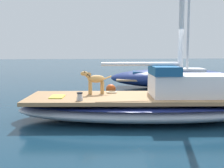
% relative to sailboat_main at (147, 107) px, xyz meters
% --- Properties ---
extents(ground_plane, '(120.00, 120.00, 0.00)m').
position_rel_sailboat_main_xyz_m(ground_plane, '(0.00, 0.00, -0.34)').
color(ground_plane, '#143347').
extents(sailboat_main, '(3.30, 7.47, 0.66)m').
position_rel_sailboat_main_xyz_m(sailboat_main, '(0.00, 0.00, 0.00)').
color(sailboat_main, '#B2B7C1').
rests_on(sailboat_main, ground).
extents(cabin_house, '(1.63, 2.36, 0.84)m').
position_rel_sailboat_main_xyz_m(cabin_house, '(0.13, 1.11, 0.67)').
color(cabin_house, silver).
rests_on(cabin_house, sailboat_main).
extents(dog_tan, '(0.33, 0.93, 0.70)m').
position_rel_sailboat_main_xyz_m(dog_tan, '(-0.50, -1.44, 0.75)').
color(dog_tan, tan).
rests_on(dog_tan, sailboat_main).
extents(deck_winch, '(0.16, 0.16, 0.21)m').
position_rel_sailboat_main_xyz_m(deck_winch, '(0.51, -1.89, 0.42)').
color(deck_winch, '#B7B7BC').
rests_on(deck_winch, sailboat_main).
extents(coiled_rope, '(0.32, 0.32, 0.04)m').
position_rel_sailboat_main_xyz_m(coiled_rope, '(-0.67, -0.93, 0.35)').
color(coiled_rope, beige).
rests_on(coiled_rope, sailboat_main).
extents(deck_towel, '(0.60, 0.43, 0.03)m').
position_rel_sailboat_main_xyz_m(deck_towel, '(-0.08, -2.49, 0.34)').
color(deck_towel, '#D8D14C').
rests_on(deck_towel, sailboat_main).
extents(moored_boat_port_side, '(3.75, 6.96, 5.65)m').
position_rel_sailboat_main_xyz_m(moored_boat_port_side, '(-6.62, 3.08, 0.19)').
color(moored_boat_port_side, navy).
rests_on(moored_boat_port_side, ground).
extents(mooring_buoy, '(0.44, 0.44, 0.44)m').
position_rel_sailboat_main_xyz_m(mooring_buoy, '(-4.78, -0.45, -0.12)').
color(mooring_buoy, '#E55119').
rests_on(mooring_buoy, ground).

